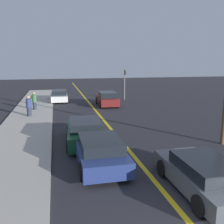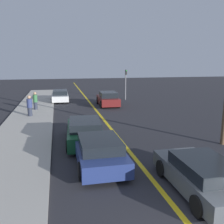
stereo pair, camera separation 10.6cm
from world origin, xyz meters
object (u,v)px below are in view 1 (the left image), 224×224
Objects in this scene: traffic_light at (125,81)px; car_ahead_center at (100,151)px; pedestrian_mid_group at (34,101)px; car_near_right_lane at (203,175)px; car_oncoming_far at (59,96)px; car_far_distant at (85,132)px; pedestrian_near_curb at (29,106)px; car_parked_left_lot at (107,99)px.

car_ahead_center is at bearing -108.91° from traffic_light.
traffic_light is at bearing 25.01° from pedestrian_mid_group.
car_oncoming_far is at bearing 102.28° from car_near_right_lane.
traffic_light is (6.27, 14.43, 1.48)m from car_far_distant.
pedestrian_near_curb is 12.21m from traffic_light.
car_far_distant is 11.53m from car_parked_left_lot.
car_far_distant is at bearing -71.66° from pedestrian_mid_group.
car_near_right_lane is at bearing -57.58° from car_far_distant.
car_far_distant is 2.69× the size of pedestrian_near_curb.
car_oncoming_far is 7.49m from traffic_light.
car_parked_left_lot reaches higher than car_near_right_lane.
pedestrian_near_curb is 1.04× the size of pedestrian_mid_group.
car_oncoming_far is 8.01m from pedestrian_near_curb.
pedestrian_near_curb reaches higher than car_parked_left_lot.
car_near_right_lane is at bearing -67.46° from pedestrian_mid_group.
pedestrian_near_curb is (-3.81, 10.27, 0.29)m from car_ahead_center.
car_far_distant is at bearing -85.24° from car_oncoming_far.
pedestrian_mid_group reaches higher than car_oncoming_far.
traffic_light reaches higher than pedestrian_mid_group.
car_ahead_center is 0.94× the size of car_oncoming_far.
pedestrian_mid_group is 0.46× the size of traffic_light.
car_ahead_center is 17.94m from car_oncoming_far.
car_parked_left_lot is 6.00m from car_oncoming_far.
pedestrian_mid_group reaches higher than car_parked_left_lot.
car_near_right_lane is at bearing -88.85° from car_parked_left_lot.
car_oncoming_far is 5.39m from pedestrian_mid_group.
traffic_light is (5.98, 17.46, 1.51)m from car_ahead_center.
pedestrian_mid_group is (-6.61, 15.93, 0.29)m from car_near_right_lane.
pedestrian_mid_group is (-2.24, -4.90, 0.26)m from car_oncoming_far.
car_parked_left_lot is 0.91× the size of car_oncoming_far.
pedestrian_mid_group is (0.22, 2.72, -0.02)m from pedestrian_near_curb.
car_oncoming_far is (-4.37, 20.82, 0.03)m from car_near_right_lane.
car_ahead_center is 14.38m from car_parked_left_lot.
car_ahead_center is at bearing -85.03° from car_oncoming_far.
traffic_light is (9.57, 4.47, 1.25)m from pedestrian_mid_group.
pedestrian_near_curb is 0.48× the size of traffic_light.
car_ahead_center is 3.04m from car_far_distant.
car_ahead_center is 1.03× the size of car_parked_left_lot.
pedestrian_near_curb is at bearing 110.06° from car_ahead_center.
pedestrian_near_curb is at bearing 117.78° from car_near_right_lane.
pedestrian_mid_group reaches higher than car_near_right_lane.
car_oncoming_far is 1.31× the size of traffic_light.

